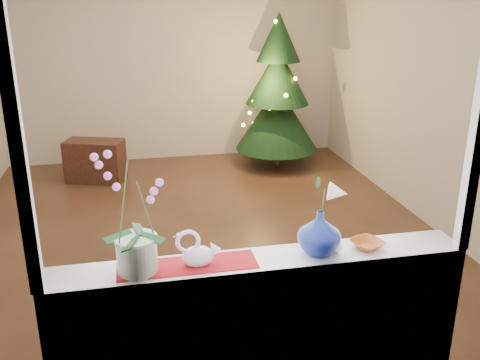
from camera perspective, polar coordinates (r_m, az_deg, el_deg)
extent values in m
plane|color=#321F14|center=(5.29, -4.13, -5.33)|extent=(5.00, 5.00, 0.00)
cube|color=beige|center=(7.34, -7.16, 12.63)|extent=(4.50, 0.10, 2.70)
cube|color=beige|center=(2.50, 3.08, -0.99)|extent=(4.50, 0.10, 2.70)
cube|color=beige|center=(5.62, 19.21, 9.58)|extent=(0.10, 5.00, 2.70)
cube|color=white|center=(2.98, 2.54, -17.34)|extent=(2.20, 0.08, 0.88)
cube|color=white|center=(2.80, 2.23, -8.71)|extent=(2.20, 0.26, 0.04)
cube|color=maroon|center=(2.73, -5.62, -9.03)|extent=(0.70, 0.20, 0.01)
imported|color=navy|center=(2.81, 8.48, -5.23)|extent=(0.28, 0.28, 0.27)
sphere|color=white|center=(2.88, 10.18, -7.04)|extent=(0.08, 0.08, 0.06)
imported|color=#A4561B|center=(2.97, 13.39, -6.74)|extent=(0.18, 0.18, 0.04)
cube|color=black|center=(6.75, -15.19, 1.97)|extent=(0.76, 0.54, 0.51)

